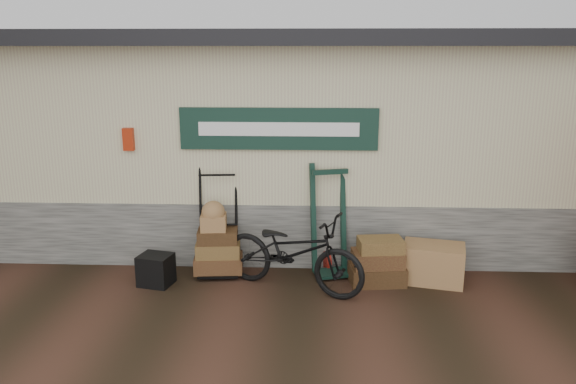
% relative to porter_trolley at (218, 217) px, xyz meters
% --- Properties ---
extents(ground, '(80.00, 80.00, 0.00)m').
position_rel_porter_trolley_xyz_m(ground, '(1.11, -0.85, -0.77)').
color(ground, black).
rests_on(ground, ground).
extents(station_building, '(14.40, 4.10, 3.20)m').
position_rel_porter_trolley_xyz_m(station_building, '(1.11, 1.89, 0.84)').
color(station_building, '#4C4C47').
rests_on(station_building, ground).
extents(porter_trolley, '(0.82, 0.65, 1.54)m').
position_rel_porter_trolley_xyz_m(porter_trolley, '(0.00, 0.00, 0.00)').
color(porter_trolley, black).
rests_on(porter_trolley, ground).
extents(green_barrow, '(0.64, 0.59, 1.50)m').
position_rel_porter_trolley_xyz_m(green_barrow, '(1.50, -0.00, -0.02)').
color(green_barrow, black).
rests_on(green_barrow, ground).
extents(suitcase_stack, '(0.75, 0.52, 0.62)m').
position_rel_porter_trolley_xyz_m(suitcase_stack, '(2.12, -0.34, -0.46)').
color(suitcase_stack, '#362311').
rests_on(suitcase_stack, ground).
extents(wicker_hamper, '(0.87, 0.67, 0.50)m').
position_rel_porter_trolley_xyz_m(wicker_hamper, '(2.85, -0.25, -0.52)').
color(wicker_hamper, olive).
rests_on(wicker_hamper, ground).
extents(black_trunk, '(0.47, 0.43, 0.40)m').
position_rel_porter_trolley_xyz_m(black_trunk, '(-0.74, -0.50, -0.57)').
color(black_trunk, black).
rests_on(black_trunk, ground).
extents(bicycle, '(1.39, 2.04, 1.12)m').
position_rel_porter_trolley_xyz_m(bicycle, '(1.02, -0.57, -0.21)').
color(bicycle, black).
rests_on(bicycle, ground).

